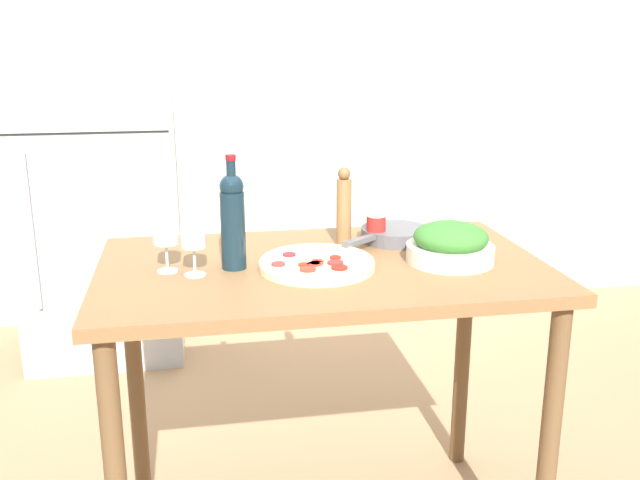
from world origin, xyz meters
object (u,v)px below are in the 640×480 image
Objects in this scene: refrigerator at (100,196)px; wine_glass_near at (193,240)px; salt_canister at (376,228)px; cast_iron_skillet at (395,234)px; salad_bowl at (450,244)px; homemade_pizza at (317,264)px; pepper_mill at (344,208)px; wine_glass_far at (166,236)px; wine_bottle at (233,219)px.

wine_glass_near is at bearing -75.05° from refrigerator.
cast_iron_skillet is at bearing 19.92° from salt_canister.
salad_bowl is 0.27m from cast_iron_skillet.
salad_bowl is 0.40m from homemade_pizza.
wine_glass_near is at bearing 179.58° from salad_bowl.
homemade_pizza is 1.06× the size of cast_iron_skillet.
pepper_mill reaches higher than wine_glass_near.
salt_canister is (0.10, -0.01, -0.07)m from pepper_mill.
salt_canister reaches higher than cast_iron_skillet.
cast_iron_skillet is at bearing -53.21° from refrigerator.
refrigerator is 1.91m from homemade_pizza.
wine_glass_near is 0.52m from pepper_mill.
wine_glass_far is 0.75m from cast_iron_skillet.
salt_canister is 0.33× the size of cast_iron_skillet.
wine_glass_near is at bearing -159.42° from cast_iron_skillet.
salad_bowl reaches higher than salt_canister.
wine_bottle is 0.58m from cast_iron_skillet.
salad_bowl is at bearing -0.82° from homemade_pizza.
wine_glass_far is at bearing 176.09° from salad_bowl.
wine_glass_near is at bearing -159.13° from wine_bottle.
pepper_mill is 0.79× the size of cast_iron_skillet.
pepper_mill is 0.75× the size of homemade_pizza.
refrigerator is 6.45× the size of pepper_mill.
homemade_pizza is (0.81, -1.72, 0.14)m from refrigerator.
pepper_mill is at bearing 175.28° from salt_canister.
wine_glass_far is (-0.19, 0.01, -0.04)m from wine_bottle.
wine_bottle is 2.33× the size of wine_glass_near.
salt_canister is at bearing -160.08° from cast_iron_skillet.
refrigerator is 1.84m from salt_canister.
salad_bowl is at bearing -68.38° from cast_iron_skillet.
wine_glass_near is 0.56× the size of pepper_mill.
refrigerator is 11.53× the size of wine_glass_far.
homemade_pizza is 0.32m from salt_canister.
wine_bottle reaches higher than homemade_pizza.
wine_bottle reaches higher than salt_canister.
salt_canister is (0.58, 0.22, -0.05)m from wine_glass_near.
homemade_pizza is (-0.13, -0.23, -0.11)m from pepper_mill.
wine_bottle is 1.27× the size of salad_bowl.
pepper_mill is at bearing 139.68° from salad_bowl.
pepper_mill is 0.36m from salad_bowl.
salad_bowl is (0.63, -0.05, -0.09)m from wine_bottle.
wine_glass_near reaches higher than salt_canister.
wine_bottle is 0.64m from salad_bowl.
salad_bowl is 0.28m from salt_canister.
wine_bottle is 2.33× the size of wine_glass_far.
wine_glass_near is at bearing -179.95° from homemade_pizza.
wine_glass_near is 0.55× the size of salad_bowl.
wine_glass_far is 0.68m from salt_canister.
homemade_pizza is (0.35, 0.00, -0.09)m from wine_glass_near.
wine_glass_far is 0.43m from homemade_pizza.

